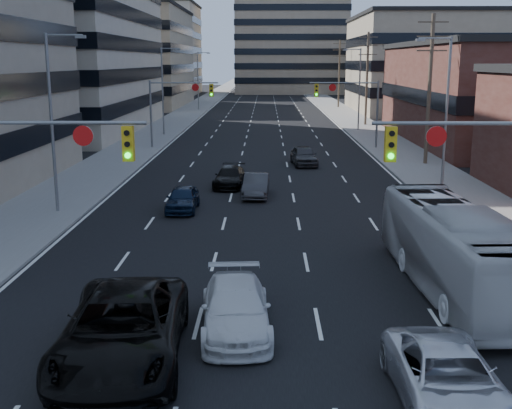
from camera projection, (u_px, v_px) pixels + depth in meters
The scene contains 28 objects.
road_surface at pixel (265, 97), 140.15m from camera, with size 18.00×300.00×0.02m, color black.
sidewalk_left at pixel (213, 96), 140.32m from camera, with size 5.00×300.00×0.15m, color slate.
sidewalk_right at pixel (318, 96), 139.96m from camera, with size 5.00×300.00×0.15m, color slate.
office_left_mid at pixel (15, 1), 69.22m from camera, with size 26.00×34.00×28.00m, color #ADA089.
office_left_far at pixel (125, 59), 109.51m from camera, with size 20.00×30.00×16.00m, color gray.
office_right_far at pixel (430, 65), 97.26m from camera, with size 22.00×28.00×14.00m, color gray.
bg_block_left at pixel (145, 50), 148.16m from camera, with size 24.00×24.00×20.00m, color #ADA089.
bg_block_right at pixel (414, 69), 138.34m from camera, with size 22.00×22.00×12.00m, color gray.
signal_near_left at pixel (24, 169), 20.30m from camera, with size 6.59×0.33×6.00m.
signal_near_right at pixel (497, 171), 20.07m from camera, with size 6.59×0.33×6.00m.
signal_far_left at pixel (177, 100), 56.41m from camera, with size 6.09×0.33×6.00m.
signal_far_right at pixel (351, 100), 56.17m from camera, with size 6.09×0.33×6.00m.
utility_pole_block at pixel (429, 87), 47.00m from camera, with size 2.20×0.28×11.00m.
utility_pole_midblock at pixel (367, 77), 76.26m from camera, with size 2.20×0.28×11.00m.
utility_pole_distant at pixel (339, 73), 105.53m from camera, with size 2.20×0.28×11.00m.
streetlight_left_near at pixel (54, 115), 31.90m from camera, with size 2.03×0.22×9.00m.
streetlight_left_mid at pixel (164, 87), 66.04m from camera, with size 2.03×0.22×9.00m.
streetlight_left_far at pixel (199, 78), 100.19m from camera, with size 2.03×0.22×9.00m.
streetlight_right_near at pixel (444, 108), 36.45m from camera, with size 2.03×0.22×9.00m.
streetlight_right_far at pixel (358, 85), 70.60m from camera, with size 2.03×0.22×9.00m.
black_pickup at pixel (123, 330), 16.51m from camera, with size 3.06×6.63×1.84m, color black.
white_van at pixel (236, 308), 18.53m from camera, with size 1.96×4.82×1.40m, color silver.
silver_suv at pixel (448, 379), 14.44m from camera, with size 2.27×4.93×1.37m, color silver.
transit_bus at pixel (454, 249), 21.64m from camera, with size 2.47×10.57×2.94m, color #BBBBBB.
sedan_blue at pixel (183, 199), 33.48m from camera, with size 1.54×3.82×1.30m, color black.
sedan_grey_center at pixel (256, 185), 36.97m from camera, with size 1.39×4.00×1.32m, color #303033.
sedan_black_far at pixel (230, 177), 39.88m from camera, with size 1.73×4.25×1.23m, color black.
sedan_grey_right at pixel (304, 156), 48.08m from camera, with size 1.72×4.28×1.46m, color #313133.
Camera 1 is at (0.23, -11.94, 7.69)m, focal length 45.00 mm.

